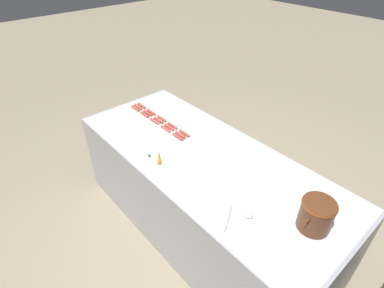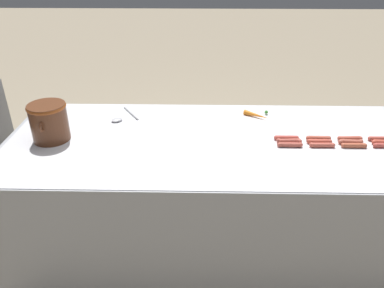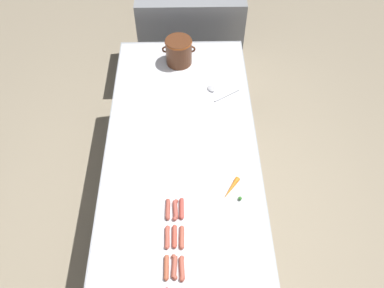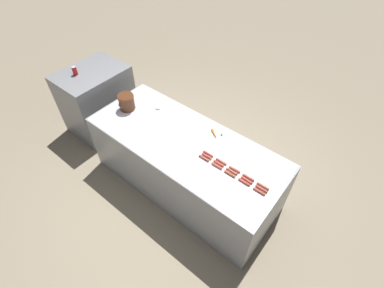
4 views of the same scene
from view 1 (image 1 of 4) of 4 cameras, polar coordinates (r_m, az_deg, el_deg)
The scene contains 20 objects.
ground_plane at distance 3.10m, azimuth 1.96°, elevation -15.14°, with size 20.00×20.00×0.00m, color gray.
griddle_counter at distance 2.77m, azimuth 2.14°, elevation -9.43°, with size 1.02×2.49×0.87m.
hot_dog_0 at distance 3.23m, azimuth -9.54°, elevation 7.19°, with size 0.03×0.14×0.03m.
hot_dog_1 at distance 3.09m, azimuth -7.75°, elevation 6.02°, with size 0.03×0.14×0.03m.
hot_dog_2 at distance 2.97m, azimuth -5.76°, elevation 4.83°, with size 0.03×0.14×0.03m.
hot_dog_3 at distance 2.85m, azimuth -3.72°, elevation 3.51°, with size 0.03×0.14×0.03m.
hot_dog_4 at distance 2.73m, azimuth -1.46°, elevation 2.05°, with size 0.03×0.14×0.03m.
hot_dog_5 at distance 3.21m, azimuth -10.21°, elevation 6.95°, with size 0.03×0.14×0.03m.
hot_dog_6 at distance 3.08m, azimuth -8.42°, elevation 5.84°, with size 0.03×0.14×0.03m.
hot_dog_7 at distance 2.94m, azimuth -6.39°, elevation 4.53°, with size 0.03×0.14×0.03m.
hot_dog_8 at distance 2.82m, azimuth -4.33°, elevation 3.19°, with size 0.03×0.14×0.03m.
hot_dog_9 at distance 2.71m, azimuth -2.24°, elevation 1.75°, with size 0.03×0.14×0.03m.
hot_dog_10 at distance 3.19m, azimuth -10.70°, elevation 6.70°, with size 0.03×0.14×0.03m.
hot_dog_11 at distance 3.06m, azimuth -8.98°, elevation 5.56°, with size 0.03×0.14×0.03m.
hot_dog_12 at distance 2.93m, azimuth -7.13°, elevation 4.33°, with size 0.03×0.14×0.03m.
hot_dog_13 at distance 2.81m, azimuth -5.06°, elevation 2.94°, with size 0.03×0.14×0.03m.
hot_dog_14 at distance 2.69m, azimuth -2.74°, elevation 1.39°, with size 0.03×0.14×0.03m.
bean_pot at distance 2.02m, azimuth 22.52°, elevation -12.16°, with size 0.26×0.21×0.21m.
serving_spoon at distance 2.03m, azimuth 9.34°, elevation -13.40°, with size 0.25×0.18×0.02m.
carrot at distance 2.46m, azimuth -6.39°, elevation -2.44°, with size 0.12×0.16×0.03m.
Camera 1 is at (1.36, 1.40, 2.40)m, focal length 28.13 mm.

